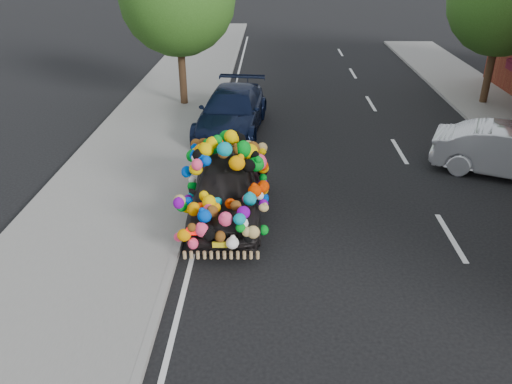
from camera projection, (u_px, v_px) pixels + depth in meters
ground at (288, 235)px, 11.10m from camera, size 100.00×100.00×0.00m
sidewalk at (96, 230)px, 11.18m from camera, size 4.00×60.00×0.12m
kerb at (183, 231)px, 11.13m from camera, size 0.15×60.00×0.13m
lane_markings at (451, 237)px, 11.00m from camera, size 6.00×50.00×0.01m
tree_far_b at (504, 0)px, 18.03m from camera, size 4.00×4.00×5.90m
plush_art_car at (226, 176)px, 11.44m from camera, size 2.09×4.27×2.02m
navy_sedan at (232, 111)px, 16.71m from camera, size 2.48×5.10×1.43m
silver_hatchback at (512, 152)px, 13.60m from camera, size 4.37×2.97×1.36m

